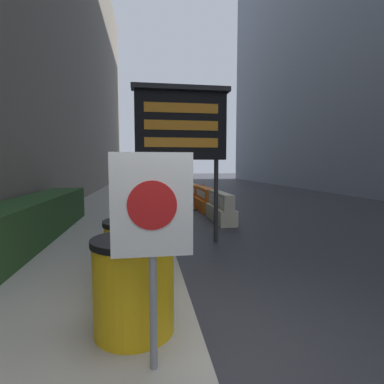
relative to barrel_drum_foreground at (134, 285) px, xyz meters
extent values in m
plane|color=#2D2D33|center=(0.63, -0.51, -0.60)|extent=(120.00, 120.00, 0.00)
cube|color=#284C23|center=(-2.26, 3.41, -0.01)|extent=(0.90, 7.20, 0.89)
cylinder|color=yellow|center=(0.00, 0.00, -0.03)|extent=(0.76, 0.76, 0.85)
cylinder|color=black|center=(0.00, 0.00, 0.42)|extent=(0.79, 0.79, 0.06)
cylinder|color=yellow|center=(-0.01, 0.93, -0.03)|extent=(0.76, 0.76, 0.85)
cylinder|color=black|center=(-0.01, 0.93, 0.42)|extent=(0.79, 0.79, 0.06)
cylinder|color=yellow|center=(0.05, 1.86, -0.03)|extent=(0.76, 0.76, 0.85)
cylinder|color=black|center=(0.05, 1.86, 0.42)|extent=(0.79, 0.79, 0.06)
cylinder|color=gray|center=(0.17, -0.57, 0.19)|extent=(0.06, 0.06, 1.30)
cube|color=white|center=(0.17, -0.59, 0.84)|extent=(0.62, 0.04, 0.78)
cylinder|color=red|center=(0.17, -0.61, 0.84)|extent=(0.37, 0.01, 0.37)
cylinder|color=#28282B|center=(0.11, 3.70, 0.33)|extent=(0.10, 0.10, 1.86)
cylinder|color=#28282B|center=(1.69, 3.70, 0.33)|extent=(0.10, 0.10, 1.86)
cube|color=black|center=(0.90, 3.70, 1.98)|extent=(1.97, 0.24, 1.45)
cube|color=#28282B|center=(0.90, 3.63, 2.76)|extent=(2.09, 0.34, 0.10)
cube|color=orange|center=(0.90, 3.57, 2.34)|extent=(1.58, 0.02, 0.20)
cube|color=orange|center=(0.90, 3.57, 1.98)|extent=(1.58, 0.02, 0.20)
cube|color=orange|center=(0.90, 3.57, 1.62)|extent=(1.58, 0.02, 0.20)
cube|color=beige|center=(2.42, 6.15, -0.38)|extent=(0.51, 2.07, 0.45)
cube|color=beige|center=(2.42, 6.15, 0.07)|extent=(0.31, 2.07, 0.45)
cube|color=white|center=(2.26, 6.15, 0.07)|extent=(0.02, 1.65, 0.23)
cube|color=orange|center=(2.42, 8.52, -0.38)|extent=(0.62, 2.05, 0.44)
cube|color=orange|center=(2.42, 8.52, 0.05)|extent=(0.37, 2.05, 0.44)
cube|color=white|center=(2.22, 8.52, 0.05)|extent=(0.02, 1.64, 0.22)
cube|color=orange|center=(2.42, 10.72, -0.40)|extent=(0.63, 1.74, 0.41)
cube|color=orange|center=(2.42, 10.72, 0.02)|extent=(0.38, 1.74, 0.41)
cube|color=white|center=(2.22, 10.72, 0.02)|extent=(0.02, 1.39, 0.21)
cube|color=silver|center=(2.42, 12.67, -0.40)|extent=(0.60, 1.67, 0.40)
cube|color=silver|center=(2.42, 12.67, 0.00)|extent=(0.36, 1.67, 0.40)
cube|color=white|center=(2.23, 12.67, 0.00)|extent=(0.02, 1.33, 0.20)
cube|color=black|center=(1.83, 8.58, -0.58)|extent=(0.44, 0.44, 0.04)
cone|color=orange|center=(1.83, 8.58, -0.19)|extent=(0.35, 0.35, 0.75)
cylinder|color=white|center=(1.83, 8.58, -0.15)|extent=(0.20, 0.20, 0.10)
cube|color=black|center=(3.59, 14.80, -0.58)|extent=(0.41, 0.41, 0.04)
cone|color=orange|center=(3.59, 14.80, -0.22)|extent=(0.32, 0.32, 0.68)
cylinder|color=white|center=(3.59, 14.80, -0.19)|extent=(0.19, 0.19, 0.10)
cylinder|color=#2D2D30|center=(1.06, 16.39, 1.20)|extent=(0.12, 0.12, 3.61)
cube|color=#23281E|center=(1.06, 16.23, 2.59)|extent=(0.28, 0.28, 0.84)
sphere|color=red|center=(1.06, 16.08, 2.87)|extent=(0.15, 0.15, 0.15)
sphere|color=#392C06|center=(1.06, 16.08, 2.59)|extent=(0.15, 0.15, 0.15)
sphere|color=black|center=(1.06, 16.08, 2.31)|extent=(0.15, 0.15, 0.15)
cylinder|color=#23283D|center=(1.63, 16.14, -0.16)|extent=(0.15, 0.15, 0.89)
cylinder|color=#23283D|center=(1.79, 16.14, -0.16)|extent=(0.15, 0.15, 0.89)
cube|color=#47423D|center=(1.71, 16.14, 0.64)|extent=(0.45, 0.56, 0.70)
sphere|color=#927063|center=(1.71, 16.14, 1.11)|extent=(0.24, 0.24, 0.24)
camera|label=1|loc=(0.12, -2.82, 1.14)|focal=28.00mm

